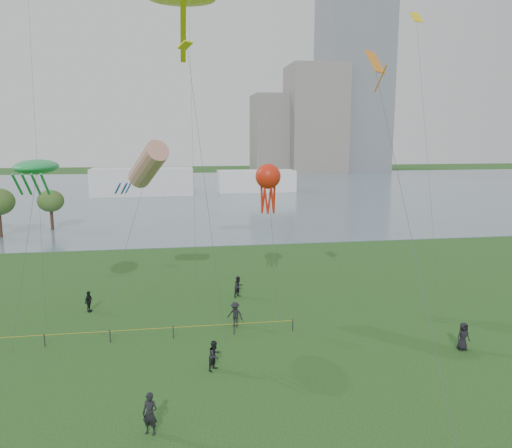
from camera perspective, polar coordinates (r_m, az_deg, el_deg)
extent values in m
cube|color=slate|center=(119.11, -6.82, 3.71)|extent=(400.00, 120.00, 0.08)
cube|color=slate|center=(203.30, 11.25, 23.24)|extent=(24.00, 24.00, 120.00)
cube|color=slate|center=(187.33, 6.76, 11.82)|extent=(20.00, 20.00, 38.00)
cube|color=slate|center=(189.85, 2.09, 10.34)|extent=(16.00, 18.00, 28.00)
cube|color=silver|center=(114.00, -12.81, 4.75)|extent=(22.00, 8.00, 6.00)
cube|color=white|center=(118.24, 0.01, 4.94)|extent=(18.00, 7.00, 5.00)
cylinder|color=#332217|center=(72.71, -27.18, -0.26)|extent=(0.44, 0.44, 2.89)
cylinder|color=#332217|center=(75.53, -22.28, 0.31)|extent=(0.44, 0.44, 2.54)
ellipsoid|color=#416126|center=(75.14, -22.42, 2.45)|extent=(3.61, 3.61, 3.05)
cylinder|color=black|center=(34.82, -23.03, -12.10)|extent=(0.07, 0.07, 0.85)
cylinder|color=black|center=(34.06, -16.34, -12.18)|extent=(0.07, 0.07, 0.85)
cylinder|color=black|center=(33.77, -9.44, -12.10)|extent=(0.07, 0.07, 0.85)
cylinder|color=black|center=(33.94, -2.53, -11.85)|extent=(0.07, 0.07, 0.85)
cylinder|color=black|center=(34.58, 4.20, -11.44)|extent=(0.07, 0.07, 0.85)
cylinder|color=gold|center=(33.94, -16.37, -11.68)|extent=(24.00, 0.03, 0.03)
imported|color=black|center=(29.18, -4.75, -14.74)|extent=(1.04, 1.06, 1.72)
imported|color=black|center=(35.11, -2.40, -10.28)|extent=(1.32, 1.17, 1.77)
imported|color=black|center=(39.91, -18.57, -8.39)|extent=(0.72, 1.03, 1.62)
imported|color=black|center=(34.04, 22.59, -11.76)|extent=(0.93, 0.67, 1.76)
imported|color=black|center=(24.04, -12.02, -20.45)|extent=(0.83, 0.71, 1.93)
imported|color=black|center=(41.23, -2.01, -7.17)|extent=(1.07, 1.04, 1.74)
cylinder|color=#3F3F42|center=(34.18, -6.17, 7.08)|extent=(2.14, 8.00, 22.68)
cube|color=yellow|center=(34.64, -8.32, 21.94)|extent=(0.36, 6.98, 4.09)
cube|color=yellow|center=(30.51, -8.11, 19.57)|extent=(0.95, 0.95, 0.42)
cylinder|color=#3F3F42|center=(36.29, -14.65, -2.37)|extent=(3.21, 5.40, 10.96)
cylinder|color=#BD3817|center=(38.09, -12.24, 6.63)|extent=(3.57, 5.04, 3.74)
cylinder|color=#1842AE|center=(37.13, -14.40, 3.98)|extent=(0.60, 1.13, 0.88)
cylinder|color=#1842AE|center=(37.53, -14.77, 4.02)|extent=(0.60, 1.13, 0.88)
cylinder|color=#1842AE|center=(37.44, -15.48, 3.97)|extent=(0.60, 1.13, 0.88)
cylinder|color=#1842AE|center=(36.97, -15.56, 3.90)|extent=(0.60, 1.13, 0.88)
cylinder|color=#1842AE|center=(36.78, -14.89, 3.90)|extent=(0.60, 1.13, 0.88)
cylinder|color=#3F3F42|center=(34.77, -24.94, -3.43)|extent=(1.22, 4.14, 11.09)
ellipsoid|color=green|center=(35.82, -23.79, 6.00)|extent=(2.67, 4.81, 0.94)
cylinder|color=green|center=(34.57, -25.62, 4.09)|extent=(0.16, 1.79, 1.54)
cylinder|color=green|center=(34.41, -24.74, 4.13)|extent=(0.16, 1.79, 1.54)
cylinder|color=green|center=(34.27, -23.85, 4.17)|extent=(0.16, 1.79, 1.54)
cylinder|color=green|center=(34.13, -22.96, 4.22)|extent=(0.16, 1.79, 1.54)
cylinder|color=#3F3F42|center=(36.68, 2.01, -2.71)|extent=(0.34, 6.39, 9.97)
sphere|color=red|center=(39.05, 1.39, 5.48)|extent=(1.97, 1.97, 1.97)
cylinder|color=red|center=(39.30, 2.09, 3.16)|extent=(0.18, 0.54, 2.60)
cylinder|color=red|center=(39.68, 1.62, 3.23)|extent=(0.49, 0.36, 2.61)
cylinder|color=red|center=(39.59, 0.91, 3.21)|extent=(0.49, 0.36, 2.61)
cylinder|color=red|center=(39.13, 0.65, 3.13)|extent=(0.18, 0.54, 2.60)
cylinder|color=red|center=(38.74, 1.13, 3.06)|extent=(0.49, 0.36, 2.61)
cylinder|color=red|center=(38.84, 1.85, 3.07)|extent=(0.49, 0.36, 2.61)
cylinder|color=#3F3F42|center=(25.07, 17.27, -0.69)|extent=(0.57, 12.00, 17.23)
cube|color=orange|center=(30.52, 13.45, 17.57)|extent=(1.53, 1.53, 1.25)
cylinder|color=orange|center=(29.57, 14.06, 15.84)|extent=(0.08, 1.58, 1.35)
cube|color=yellow|center=(40.96, 17.87, 21.57)|extent=(0.93, 0.60, 0.76)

